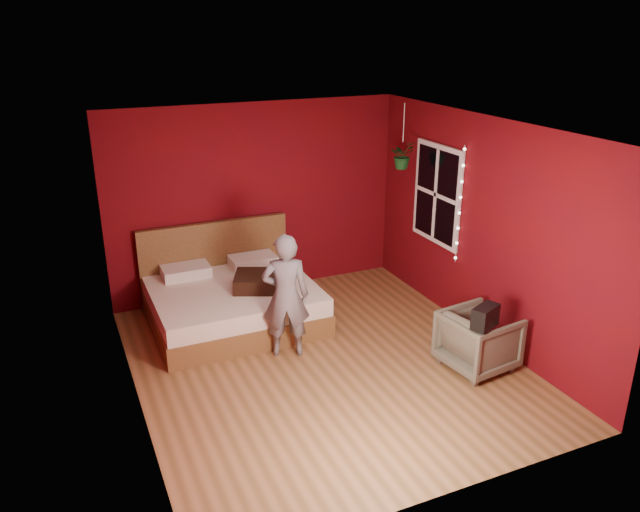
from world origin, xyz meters
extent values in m
plane|color=#94643B|center=(0.00, 0.00, 0.00)|extent=(4.50, 4.50, 0.00)
cube|color=#660A0D|center=(0.00, 2.26, 1.30)|extent=(4.00, 0.02, 2.60)
cube|color=#660A0D|center=(0.00, -2.26, 1.30)|extent=(4.00, 0.02, 2.60)
cube|color=#660A0D|center=(-2.01, 0.00, 1.30)|extent=(0.02, 4.50, 2.60)
cube|color=#660A0D|center=(2.01, 0.00, 1.30)|extent=(0.02, 4.50, 2.60)
cube|color=silver|center=(0.00, 0.00, 2.61)|extent=(4.00, 4.50, 0.02)
cube|color=white|center=(1.97, 0.90, 1.50)|extent=(0.04, 0.97, 1.27)
cube|color=black|center=(1.96, 0.90, 1.50)|extent=(0.02, 0.85, 1.15)
cube|color=white|center=(1.95, 0.90, 1.50)|extent=(0.03, 0.05, 1.15)
cube|color=white|center=(1.95, 0.90, 1.50)|extent=(0.03, 0.85, 0.05)
cylinder|color=silver|center=(1.94, 0.38, 1.50)|extent=(0.01, 0.01, 1.45)
sphere|color=#FFF2CC|center=(1.94, 0.38, 0.83)|extent=(0.04, 0.04, 0.04)
sphere|color=#FFF2CC|center=(1.94, 0.38, 1.02)|extent=(0.04, 0.04, 0.04)
sphere|color=#FFF2CC|center=(1.94, 0.38, 1.21)|extent=(0.04, 0.04, 0.04)
sphere|color=#FFF2CC|center=(1.94, 0.38, 1.40)|extent=(0.04, 0.04, 0.04)
sphere|color=#FFF2CC|center=(1.94, 0.38, 1.60)|extent=(0.04, 0.04, 0.04)
sphere|color=#FFF2CC|center=(1.94, 0.38, 1.79)|extent=(0.04, 0.04, 0.04)
sphere|color=#FFF2CC|center=(1.94, 0.38, 1.98)|extent=(0.04, 0.04, 0.04)
sphere|color=#FFF2CC|center=(1.94, 0.38, 2.17)|extent=(0.04, 0.04, 0.04)
cube|color=brown|center=(-0.63, 1.35, 0.14)|extent=(2.00, 1.70, 0.28)
cube|color=white|center=(-0.63, 1.35, 0.39)|extent=(1.96, 1.66, 0.22)
cube|color=brown|center=(-0.63, 2.16, 0.55)|extent=(2.00, 0.08, 1.10)
cube|color=silver|center=(-1.08, 1.92, 0.57)|extent=(0.60, 0.38, 0.14)
cube|color=silver|center=(-0.18, 1.92, 0.57)|extent=(0.60, 0.38, 0.14)
imported|color=slate|center=(-0.30, 0.39, 0.72)|extent=(0.61, 0.50, 1.44)
imported|color=#5E5D4A|center=(1.49, -0.74, 0.33)|extent=(0.80, 0.78, 0.65)
cube|color=black|center=(1.33, -1.00, 0.77)|extent=(0.36, 0.28, 0.23)
cube|color=black|center=(-0.38, 1.21, 0.59)|extent=(0.66, 0.66, 0.18)
cylinder|color=silver|center=(1.69, 1.33, 2.36)|extent=(0.01, 0.01, 0.48)
imported|color=#17511E|center=(1.69, 1.33, 1.94)|extent=(0.37, 0.34, 0.35)
camera|label=1|loc=(-2.51, -5.50, 3.60)|focal=35.00mm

